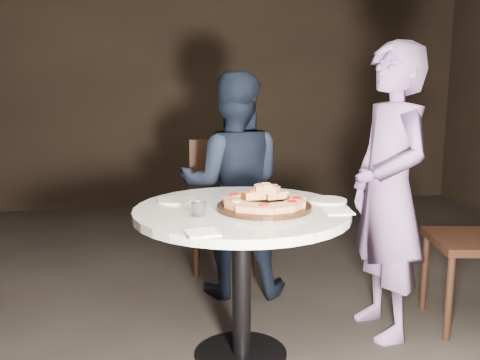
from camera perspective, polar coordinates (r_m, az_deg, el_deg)
The scene contains 12 objects.
floor at distance 2.90m, azimuth 2.24°, elevation -18.50°, with size 7.00×7.00×0.00m, color black.
table at distance 2.66m, azimuth 0.18°, elevation -6.10°, with size 1.40×1.40×0.80m.
serving_board at distance 2.60m, azimuth 2.58°, elevation -2.88°, with size 0.46×0.46×0.02m, color black.
focaccia_pile at distance 2.59m, azimuth 2.61°, elevation -2.00°, with size 0.41×0.41×0.11m.
plate_left at distance 2.78m, azimuth -6.90°, elevation -2.16°, with size 0.19×0.19×0.01m, color white.
plate_right at distance 2.79m, azimuth 9.35°, elevation -2.16°, with size 0.19×0.19×0.01m, color white.
water_glass at distance 2.47m, azimuth -4.41°, elevation -3.08°, with size 0.07×0.07×0.07m, color silver.
napkin_near at distance 2.20m, azimuth -4.08°, elevation -5.60°, with size 0.13×0.13×0.01m, color white.
napkin_far at distance 2.58m, azimuth 10.46°, elevation -3.31°, with size 0.13×0.13×0.01m, color white.
chair_far at distance 3.90m, azimuth -1.79°, elevation -1.67°, with size 0.52×0.54×1.01m.
diner_navy at distance 3.50m, azimuth -0.78°, elevation -0.56°, with size 0.71×0.56×1.47m, color black.
diner_teal at distance 3.02m, azimuth 15.57°, elevation -1.26°, with size 0.59×0.39×1.62m, color #7B629F.
Camera 1 is at (-0.52, -2.48, 1.42)m, focal length 40.00 mm.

